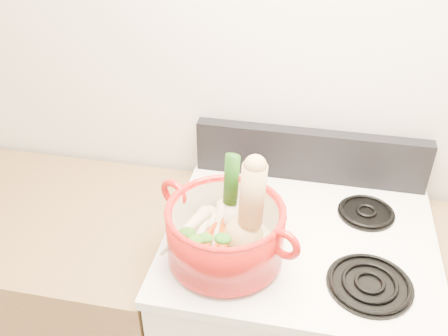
# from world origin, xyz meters

# --- Properties ---
(wall_back) EXTENTS (3.50, 0.02, 2.60)m
(wall_back) POSITION_xyz_m (0.00, 1.75, 1.30)
(wall_back) COLOR silver
(wall_back) RESTS_ON floor
(cooktop) EXTENTS (0.78, 0.67, 0.03)m
(cooktop) POSITION_xyz_m (0.00, 1.40, 0.93)
(cooktop) COLOR white
(cooktop) RESTS_ON stove_body
(control_backsplash) EXTENTS (0.76, 0.05, 0.18)m
(control_backsplash) POSITION_xyz_m (0.00, 1.70, 1.04)
(control_backsplash) COLOR black
(control_backsplash) RESTS_ON cooktop
(counter_left) EXTENTS (1.36, 0.65, 0.90)m
(counter_left) POSITION_xyz_m (-1.07, 1.40, 0.45)
(counter_left) COLOR olive
(counter_left) RESTS_ON floor
(burner_front_left) EXTENTS (0.22, 0.22, 0.02)m
(burner_front_left) POSITION_xyz_m (-0.19, 1.24, 0.96)
(burner_front_left) COLOR black
(burner_front_left) RESTS_ON cooktop
(burner_front_right) EXTENTS (0.22, 0.22, 0.02)m
(burner_front_right) POSITION_xyz_m (0.19, 1.24, 0.96)
(burner_front_right) COLOR black
(burner_front_right) RESTS_ON cooktop
(burner_back_left) EXTENTS (0.17, 0.17, 0.02)m
(burner_back_left) POSITION_xyz_m (-0.19, 1.54, 0.96)
(burner_back_left) COLOR black
(burner_back_left) RESTS_ON cooktop
(burner_back_right) EXTENTS (0.17, 0.17, 0.02)m
(burner_back_right) POSITION_xyz_m (0.19, 1.54, 0.96)
(burner_back_right) COLOR black
(burner_back_right) RESTS_ON cooktop
(dutch_oven) EXTENTS (0.41, 0.41, 0.15)m
(dutch_oven) POSITION_xyz_m (-0.20, 1.26, 1.05)
(dutch_oven) COLOR #B2130F
(dutch_oven) RESTS_ON burner_front_left
(pot_handle_left) EXTENTS (0.09, 0.05, 0.09)m
(pot_handle_left) POSITION_xyz_m (-0.36, 1.34, 1.10)
(pot_handle_left) COLOR #B2130F
(pot_handle_left) RESTS_ON dutch_oven
(pot_handle_right) EXTENTS (0.09, 0.05, 0.09)m
(pot_handle_right) POSITION_xyz_m (-0.04, 1.19, 1.10)
(pot_handle_right) COLOR #B2130F
(pot_handle_right) RESTS_ON dutch_oven
(squash) EXTENTS (0.16, 0.15, 0.27)m
(squash) POSITION_xyz_m (-0.15, 1.27, 1.13)
(squash) COLOR tan
(squash) RESTS_ON dutch_oven
(leek) EXTENTS (0.06, 0.08, 0.27)m
(leek) POSITION_xyz_m (-0.19, 1.31, 1.13)
(leek) COLOR silver
(leek) RESTS_ON dutch_oven
(ginger) EXTENTS (0.09, 0.08, 0.04)m
(ginger) POSITION_xyz_m (-0.20, 1.34, 1.02)
(ginger) COLOR tan
(ginger) RESTS_ON dutch_oven
(parsnip_0) EXTENTS (0.13, 0.19, 0.05)m
(parsnip_0) POSITION_xyz_m (-0.27, 1.27, 1.02)
(parsnip_0) COLOR beige
(parsnip_0) RESTS_ON dutch_oven
(parsnip_1) EXTENTS (0.06, 0.19, 0.06)m
(parsnip_1) POSITION_xyz_m (-0.27, 1.26, 1.03)
(parsnip_1) COLOR beige
(parsnip_1) RESTS_ON dutch_oven
(parsnip_2) EXTENTS (0.05, 0.19, 0.06)m
(parsnip_2) POSITION_xyz_m (-0.22, 1.29, 1.04)
(parsnip_2) COLOR beige
(parsnip_2) RESTS_ON dutch_oven
(parsnip_3) EXTENTS (0.12, 0.19, 0.06)m
(parsnip_3) POSITION_xyz_m (-0.31, 1.25, 1.04)
(parsnip_3) COLOR beige
(parsnip_3) RESTS_ON dutch_oven
(carrot_0) EXTENTS (0.05, 0.16, 0.04)m
(carrot_0) POSITION_xyz_m (-0.22, 1.23, 1.02)
(carrot_0) COLOR #CA3E0A
(carrot_0) RESTS_ON dutch_oven
(carrot_1) EXTENTS (0.04, 0.15, 0.04)m
(carrot_1) POSITION_xyz_m (-0.24, 1.21, 1.03)
(carrot_1) COLOR red
(carrot_1) RESTS_ON dutch_oven
(carrot_2) EXTENTS (0.07, 0.18, 0.05)m
(carrot_2) POSITION_xyz_m (-0.20, 1.24, 1.03)
(carrot_2) COLOR #BA4A09
(carrot_2) RESTS_ON dutch_oven
(carrot_3) EXTENTS (0.07, 0.15, 0.04)m
(carrot_3) POSITION_xyz_m (-0.25, 1.23, 1.04)
(carrot_3) COLOR #D0400A
(carrot_3) RESTS_ON dutch_oven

